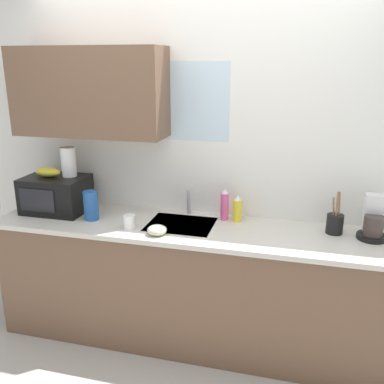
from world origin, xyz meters
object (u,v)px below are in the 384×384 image
Objects in this scene: banana_bunch at (48,172)px; dish_soap_bottle_yellow at (237,209)px; microwave at (56,194)px; paper_towel_roll at (69,162)px; small_bowl at (157,230)px; utensil_crock at (335,223)px; mug_white at (129,222)px; cereal_canister at (91,205)px; coffee_maker at (373,222)px; dish_soap_bottle_pink at (225,205)px.

banana_bunch is 1.44m from dish_soap_bottle_yellow.
microwave is 0.27m from paper_towel_roll.
banana_bunch is at bearing 165.13° from small_bowl.
dish_soap_bottle_yellow is 0.66m from utensil_crock.
dish_soap_bottle_yellow is at bearing 24.56° from mug_white.
mug_white is (0.72, -0.19, -0.26)m from banana_bunch.
mug_white is 1.38m from utensil_crock.
cereal_canister is 1.70m from utensil_crock.
paper_towel_roll reaches higher than banana_bunch.
dish_soap_bottle_yellow is (-0.89, 0.07, -0.01)m from coffee_maker.
cereal_canister is (0.24, -0.15, -0.27)m from paper_towel_roll.
paper_towel_roll is at bearing 27.17° from microwave.
banana_bunch is 1.01m from small_bowl.
dish_soap_bottle_pink is at bearing 45.85° from small_bowl.
coffee_maker is 1.40m from small_bowl.
mug_white is at bearing -169.15° from utensil_crock.
utensil_crock is (2.08, 0.07, -0.23)m from banana_bunch.
coffee_maker is at bearing -2.85° from utensil_crock.
dish_soap_bottle_yellow is at bearing 3.52° from paper_towel_roll.
banana_bunch reaches higher than microwave.
utensil_crock is 2.26× the size of small_bowl.
dish_soap_bottle_pink is 0.55m from small_bowl.
cereal_canister is at bearing -32.01° from paper_towel_roll.
utensil_crock is (2.03, 0.07, -0.06)m from microwave.
dish_soap_bottle_pink is (1.32, 0.14, -0.20)m from banana_bunch.
cereal_canister reaches higher than dish_soap_bottle_yellow.
mug_white is at bearing -15.66° from microwave.
dish_soap_bottle_pink is 0.79× the size of utensil_crock.
coffee_maker is (2.26, 0.06, -0.03)m from microwave.
banana_bunch is 0.45m from cereal_canister.
utensil_crock is at bearing 177.15° from coffee_maker.
mug_white is at bearing -155.44° from dish_soap_bottle_yellow.
paper_towel_roll is at bearing -175.54° from dish_soap_bottle_pink.
paper_towel_roll is 1.30m from dish_soap_bottle_yellow.
dish_soap_bottle_yellow reaches higher than small_bowl.
paper_towel_roll is 0.92m from small_bowl.
dish_soap_bottle_pink is at bearing 6.11° from banana_bunch.
microwave is 2.35× the size of dish_soap_bottle_yellow.
dish_soap_bottle_yellow is at bearing 5.41° from microwave.
cereal_canister is at bearing -175.28° from coffee_maker.
small_bowl is (-1.14, -0.32, -0.04)m from utensil_crock.
coffee_maker is at bearing -4.82° from dish_soap_bottle_pink.
cereal_canister is 0.58m from small_bowl.
utensil_crock reaches higher than coffee_maker.
paper_towel_roll is 0.79× the size of coffee_maker.
coffee_maker is 1.32× the size of cereal_canister.
microwave is 0.93m from small_bowl.
utensil_crock reaches higher than dish_soap_bottle_yellow.
microwave reaches higher than cereal_canister.
banana_bunch is 0.79m from mug_white.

